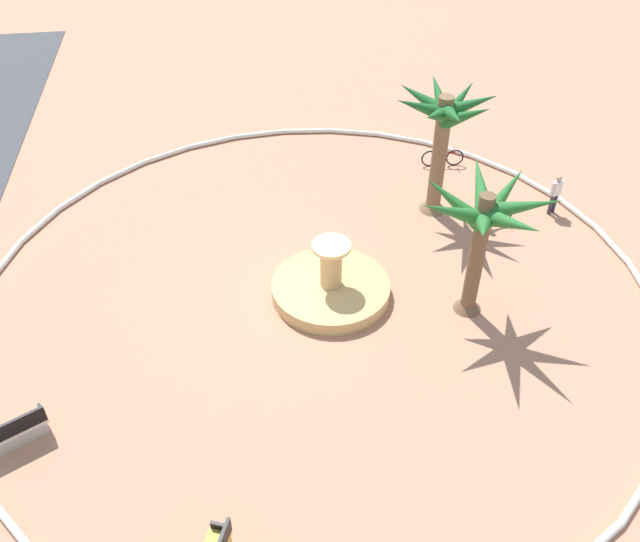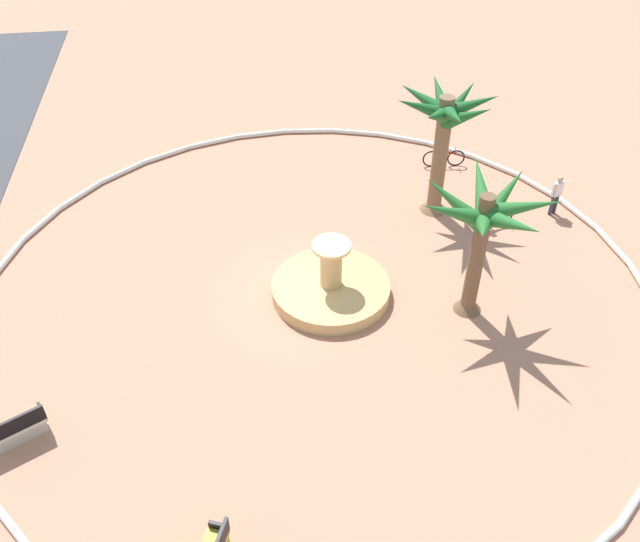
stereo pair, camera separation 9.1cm
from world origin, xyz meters
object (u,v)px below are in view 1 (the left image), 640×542
Objects in this scene: bench_east at (16,433)px; bicycle_by_lamppost at (442,158)px; palm_tree_near_fountain at (484,222)px; person_cyclist_helmet at (556,192)px; palm_tree_by_curb at (443,125)px; bicycle_red_frame at (493,216)px; fountain at (331,287)px.

bench_east is 0.96× the size of bicycle_by_lamppost.
person_cyclist_helmet is at bearing -45.17° from palm_tree_near_fountain.
bench_east is at bearing 122.99° from palm_tree_by_curb.
palm_tree_by_curb is 2.98× the size of person_cyclist_helmet.
bicycle_by_lamppost is (2.94, -1.16, -3.09)m from palm_tree_by_curb.
palm_tree_by_curb reaches higher than person_cyclist_helmet.
palm_tree_by_curb is (5.35, -0.32, 0.14)m from palm_tree_near_fountain.
palm_tree_near_fountain is 5.36m from palm_tree_by_curb.
palm_tree_by_curb is 2.86× the size of bicycle_red_frame.
person_cyclist_helmet is (-3.75, -3.09, 0.51)m from bicycle_by_lamppost.
palm_tree_by_curb is 16.02m from bench_east.
palm_tree_near_fountain is 6.89m from person_cyclist_helmet.
bench_east is 0.99× the size of bicycle_red_frame.
bicycle_red_frame is at bearing 100.29° from person_cyclist_helmet.
bicycle_red_frame is at bearing -27.97° from palm_tree_near_fountain.
bicycle_by_lamppost is at bearing 39.46° from person_cyclist_helmet.
person_cyclist_helmet is at bearing -140.54° from bicycle_by_lamppost.
fountain is 9.80m from bench_east.
bicycle_red_frame is 1.04× the size of person_cyclist_helmet.
palm_tree_near_fountain is at bearing 134.83° from person_cyclist_helmet.
palm_tree_near_fountain is (-1.23, -4.13, 3.03)m from fountain.
bicycle_red_frame is at bearing -123.73° from palm_tree_by_curb.
palm_tree_by_curb is 5.04m from person_cyclist_helmet.
palm_tree_near_fountain is at bearing 152.03° from bicycle_red_frame.
palm_tree_by_curb is 2.90× the size of bench_east.
bicycle_by_lamppost is at bearing -38.48° from fountain.
palm_tree_near_fountain is 2.60× the size of bicycle_by_lamppost.
fountain reaches higher than bicycle_by_lamppost.
fountain is 2.34× the size of person_cyclist_helmet.
fountain is 2.28× the size of bench_east.
palm_tree_near_fountain is 2.72× the size of bench_east.
palm_tree_near_fountain is 13.59m from bench_east.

